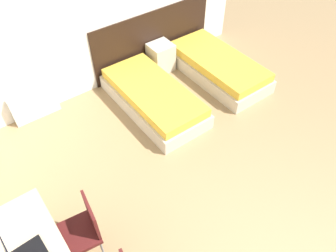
% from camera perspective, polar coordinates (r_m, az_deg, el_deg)
% --- Properties ---
extents(wall_back, '(5.76, 0.05, 2.70)m').
position_cam_1_polar(wall_back, '(5.30, -13.51, 18.63)').
color(wall_back, white).
rests_on(wall_back, ground_plane).
extents(headboard_panel, '(2.43, 0.03, 1.06)m').
position_cam_1_polar(headboard_panel, '(6.12, -2.56, 14.91)').
color(headboard_panel, black).
rests_on(headboard_panel, ground_plane).
extents(bed_near_window, '(0.92, 1.92, 0.39)m').
position_cam_1_polar(bed_near_window, '(5.33, -2.59, 4.96)').
color(bed_near_window, beige).
rests_on(bed_near_window, ground_plane).
extents(bed_near_door, '(0.92, 1.92, 0.39)m').
position_cam_1_polar(bed_near_door, '(6.05, 8.65, 10.15)').
color(bed_near_door, beige).
rests_on(bed_near_door, ground_plane).
extents(nightstand, '(0.41, 0.38, 0.52)m').
position_cam_1_polar(nightstand, '(6.11, -1.26, 11.90)').
color(nightstand, beige).
rests_on(nightstand, ground_plane).
extents(radiator, '(0.72, 0.12, 0.50)m').
position_cam_1_polar(radiator, '(5.52, -22.20, 3.47)').
color(radiator, silver).
rests_on(radiator, ground_plane).
extents(chair_near_laptop, '(0.47, 0.47, 0.88)m').
position_cam_1_polar(chair_near_laptop, '(3.67, -14.76, -16.97)').
color(chair_near_laptop, '#511919').
rests_on(chair_near_laptop, ground_plane).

